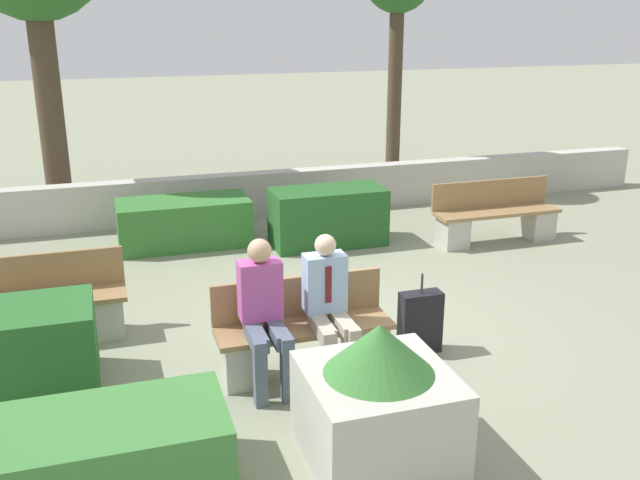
{
  "coord_description": "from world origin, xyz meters",
  "views": [
    {
      "loc": [
        -2.39,
        -6.43,
        3.29
      ],
      "look_at": [
        -0.22,
        0.5,
        0.9
      ],
      "focal_mm": 40.0,
      "sensor_mm": 36.0,
      "label": 1
    }
  ],
  "objects": [
    {
      "name": "suitcase",
      "position": [
        0.48,
        -0.59,
        0.32
      ],
      "size": [
        0.42,
        0.19,
        0.83
      ],
      "color": "black",
      "rests_on": "ground_plane"
    },
    {
      "name": "planter_corner_right",
      "position": [
        -0.6,
        -2.15,
        0.51
      ],
      "size": [
        1.06,
        1.06,
        1.14
      ],
      "color": "#B7B2A8",
      "rests_on": "ground_plane"
    },
    {
      "name": "person_seated_man",
      "position": [
        -0.53,
        -0.77,
        0.75
      ],
      "size": [
        0.38,
        0.63,
        1.35
      ],
      "color": "#B2A893",
      "rests_on": "ground_plane"
    },
    {
      "name": "hedge_block_far_left",
      "position": [
        -3.14,
        -0.2,
        0.39
      ],
      "size": [
        1.13,
        0.86,
        0.78
      ],
      "color": "#286028",
      "rests_on": "ground_plane"
    },
    {
      "name": "hedge_block_near_right",
      "position": [
        -2.59,
        -1.93,
        0.3
      ],
      "size": [
        1.79,
        0.89,
        0.6
      ],
      "color": "#3D7A38",
      "rests_on": "ground_plane"
    },
    {
      "name": "perimeter_wall",
      "position": [
        0.0,
        4.66,
        0.36
      ],
      "size": [
        14.31,
        0.3,
        0.72
      ],
      "color": "#B7B2A8",
      "rests_on": "ground_plane"
    },
    {
      "name": "bench_front",
      "position": [
        -0.73,
        -0.63,
        0.33
      ],
      "size": [
        1.65,
        0.48,
        0.88
      ],
      "color": "#937047",
      "rests_on": "ground_plane"
    },
    {
      "name": "bench_right_side",
      "position": [
        3.02,
        2.29,
        0.34
      ],
      "size": [
        1.87,
        0.49,
        0.88
      ],
      "rotation": [
        0.0,
        0.0,
        0.16
      ],
      "color": "#937047",
      "rests_on": "ground_plane"
    },
    {
      "name": "hedge_block_near_left",
      "position": [
        0.66,
        2.92,
        0.41
      ],
      "size": [
        1.61,
        0.76,
        0.82
      ],
      "color": "#235623",
      "rests_on": "ground_plane"
    },
    {
      "name": "ground_plane",
      "position": [
        0.0,
        0.0,
        0.0
      ],
      "size": [
        60.0,
        60.0,
        0.0
      ],
      "primitive_type": "plane",
      "color": "gray"
    },
    {
      "name": "person_seated_woman",
      "position": [
        -1.14,
        -0.77,
        0.76
      ],
      "size": [
        0.38,
        0.63,
        1.36
      ],
      "color": "#515B70",
      "rests_on": "ground_plane"
    },
    {
      "name": "bench_left_side",
      "position": [
        -3.07,
        0.79,
        0.33
      ],
      "size": [
        1.61,
        0.48,
        0.88
      ],
      "rotation": [
        0.0,
        0.0,
        -0.08
      ],
      "color": "#937047",
      "rests_on": "ground_plane"
    },
    {
      "name": "hedge_block_mid_right",
      "position": [
        -1.33,
        3.49,
        0.33
      ],
      "size": [
        1.85,
        0.86,
        0.67
      ],
      "color": "#33702D",
      "rests_on": "ground_plane"
    }
  ]
}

